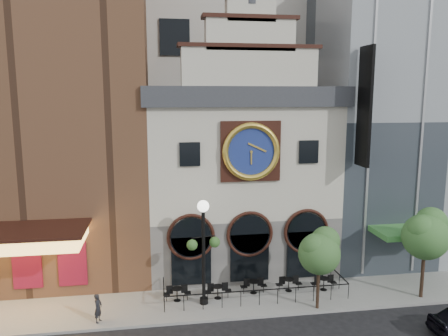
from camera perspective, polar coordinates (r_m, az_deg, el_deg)
ground at (r=24.88m, az=5.30°, el=-18.96°), size 120.00×120.00×0.00m
sidewalk at (r=27.00m, az=3.96°, el=-16.35°), size 44.00×5.00×0.15m
clock_building at (r=29.96m, az=1.86°, el=-0.40°), size 12.60×8.78×18.65m
theater_building at (r=32.04m, az=-22.75°, el=10.15°), size 14.00×15.60×25.00m
retail_building at (r=36.27m, az=21.95°, el=6.14°), size 14.00×14.40×20.00m
office_tower at (r=42.34m, az=-1.29°, el=20.62°), size 20.00×16.00×40.00m
cafe_railing at (r=26.78m, az=3.97°, el=-15.33°), size 10.60×2.60×0.90m
bistro_0 at (r=26.18m, az=-6.15°, el=-15.94°), size 1.58×0.68×0.90m
bistro_1 at (r=26.32m, az=-0.82°, el=-15.75°), size 1.58×0.68×0.90m
bistro_2 at (r=26.98m, az=3.89°, el=-15.10°), size 1.58×0.68×0.90m
bistro_3 at (r=27.48m, az=8.46°, el=-14.71°), size 1.58×0.68×0.90m
bistro_4 at (r=27.98m, az=12.90°, el=-14.40°), size 1.58×0.68×0.90m
pedestrian at (r=24.68m, az=-16.13°, el=-17.17°), size 0.54×0.65×1.53m
lamppost at (r=24.53m, az=-2.70°, el=-9.46°), size 1.90×0.88×6.02m
tree_left at (r=24.72m, az=12.41°, el=-10.43°), size 2.38×2.29×4.58m
tree_right at (r=27.83m, az=24.89°, el=-7.69°), size 2.75×2.65×5.30m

